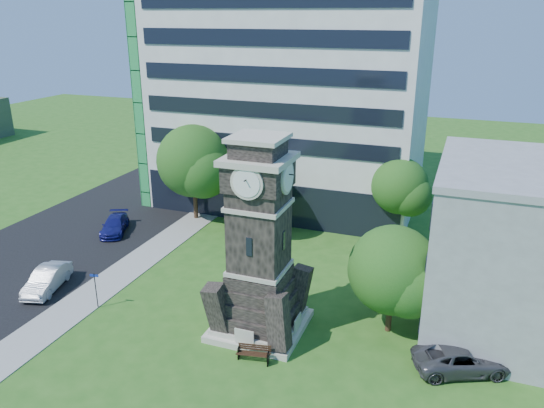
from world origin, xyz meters
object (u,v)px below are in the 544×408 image
at_px(car_street_mid, 47,279).
at_px(car_street_north, 115,225).
at_px(clock_tower, 259,251).
at_px(car_east_lot, 462,359).
at_px(park_bench, 254,353).
at_px(street_sign, 95,286).

bearing_deg(car_street_mid, car_street_north, 85.11).
relative_size(clock_tower, car_street_north, 2.55).
bearing_deg(car_east_lot, park_bench, 81.61).
height_order(clock_tower, street_sign, clock_tower).
relative_size(car_street_mid, park_bench, 2.52).
height_order(clock_tower, car_street_mid, clock_tower).
height_order(car_east_lot, park_bench, car_east_lot).
xyz_separation_m(car_street_north, street_sign, (6.85, -11.25, 0.89)).
relative_size(clock_tower, car_street_mid, 2.58).
distance_m(car_east_lot, street_sign, 22.99).
relative_size(car_street_north, park_bench, 2.54).
distance_m(park_bench, street_sign, 12.09).
bearing_deg(street_sign, clock_tower, -0.10).
xyz_separation_m(car_street_mid, car_street_north, (-1.95, 10.43, -0.09)).
height_order(car_street_north, street_sign, street_sign).
xyz_separation_m(car_street_mid, park_bench, (16.84, -2.44, -0.27)).
xyz_separation_m(car_street_mid, street_sign, (4.91, -0.82, 0.81)).
bearing_deg(car_street_north, car_east_lot, -42.80).
distance_m(car_street_north, car_east_lot, 31.32).
xyz_separation_m(clock_tower, car_east_lot, (11.88, 0.02, -4.55)).
bearing_deg(clock_tower, park_bench, -74.31).
distance_m(car_street_north, street_sign, 13.21).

